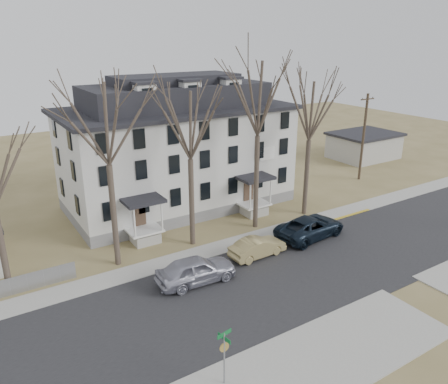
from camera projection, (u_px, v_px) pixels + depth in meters
ground at (331, 282)px, 28.67m from camera, size 120.00×120.00×0.00m
main_road at (310, 269)px, 30.26m from camera, size 120.00×10.00×0.04m
far_sidewalk at (258, 237)px, 35.03m from camera, size 120.00×2.00×0.08m
near_sidewalk_left at (286, 377)px, 20.67m from camera, size 20.00×5.00×0.08m
yellow_curb at (312, 227)px, 36.83m from camera, size 14.00×0.25×0.06m
boarding_house at (178, 149)px, 40.12m from camera, size 20.80×12.36×12.05m
distant_building at (364, 145)px, 57.08m from camera, size 8.50×6.50×3.35m
tree_far_left at (105, 118)px, 27.43m from camera, size 8.40×8.40×13.72m
tree_mid_left at (189, 121)px, 30.70m from camera, size 7.80×7.80×12.74m
tree_center at (259, 94)px, 33.21m from camera, size 9.00×9.00×14.70m
tree_mid_right at (311, 107)px, 36.48m from camera, size 7.80×7.80×12.74m
utility_pole_far at (363, 136)px, 47.44m from camera, size 2.00×0.28×9.50m
car_silver at (196, 270)px, 28.29m from camera, size 5.40×2.43×1.80m
car_tan at (257, 248)px, 31.71m from camera, size 4.44×1.71×1.44m
car_navy at (310, 227)px, 34.74m from camera, size 6.35×3.41×1.70m
bicycle_left at (147, 235)px, 34.36m from camera, size 1.65×0.90×0.82m
street_sign at (224, 351)px, 19.62m from camera, size 0.83×0.83×2.91m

